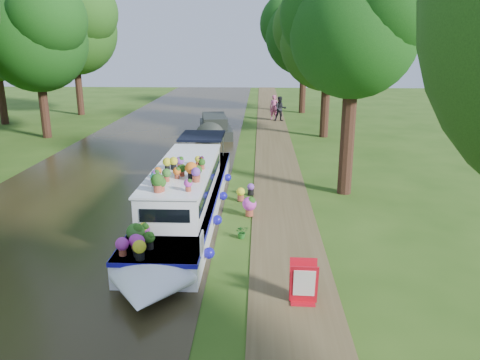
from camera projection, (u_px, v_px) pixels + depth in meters
The scene contains 14 objects.
ground at pixel (249, 218), 16.46m from camera, with size 100.00×100.00×0.00m, color #294B12.
canal_water at pixel (82, 215), 16.70m from camera, with size 10.00×100.00×0.02m, color black.
towpath at pixel (284, 218), 16.40m from camera, with size 2.20×100.00×0.03m, color #4F4024.
plant_boat at pixel (185, 194), 16.25m from camera, with size 2.29×13.52×2.26m.
tree_near_overhang at pixel (354, 24), 17.38m from camera, with size 5.52×5.28×8.99m.
tree_near_mid at pixel (328, 34), 28.91m from camera, with size 6.90×6.60×9.40m.
tree_near_far at pixel (305, 29), 39.31m from camera, with size 7.59×7.26×10.30m.
tree_far_c at pixel (36, 33), 28.68m from camera, with size 7.13×6.82×9.59m.
tree_far_d at pixel (73, 24), 38.09m from camera, with size 8.05×7.70×10.85m.
second_boat at pixel (215, 127), 31.16m from camera, with size 2.78×6.93×1.30m.
sandwich_board at pixel (303, 284), 10.93m from camera, with size 0.65×0.53×1.03m.
pedestrian_pink at pixel (274, 107), 37.08m from camera, with size 0.71×0.46×1.93m, color pink.
pedestrian_dark at pixel (280, 109), 36.37m from camera, with size 0.93×0.72×1.91m, color black.
verge_plant at pixel (242, 232), 14.68m from camera, with size 0.39×0.34×0.43m, color #205F1C.
Camera 1 is at (0.33, -15.41, 5.92)m, focal length 35.00 mm.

